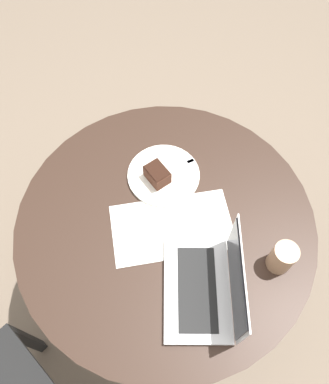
% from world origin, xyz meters
% --- Properties ---
extents(ground_plane, '(12.00, 12.00, 0.00)m').
position_xyz_m(ground_plane, '(0.00, 0.00, 0.00)').
color(ground_plane, '#6B5B4C').
extents(dining_table, '(1.02, 1.02, 0.73)m').
position_xyz_m(dining_table, '(0.00, 0.00, 0.56)').
color(dining_table, black).
rests_on(dining_table, ground_plane).
extents(paper_document, '(0.42, 0.26, 0.00)m').
position_xyz_m(paper_document, '(0.02, -0.03, 0.73)').
color(paper_document, white).
rests_on(paper_document, dining_table).
extents(plate, '(0.26, 0.26, 0.01)m').
position_xyz_m(plate, '(0.04, 0.17, 0.74)').
color(plate, silver).
rests_on(plate, dining_table).
extents(cake_slice, '(0.09, 0.10, 0.06)m').
position_xyz_m(cake_slice, '(0.01, 0.16, 0.77)').
color(cake_slice, '#472619').
rests_on(cake_slice, plate).
extents(fork, '(0.17, 0.05, 0.00)m').
position_xyz_m(fork, '(0.10, 0.19, 0.75)').
color(fork, silver).
rests_on(fork, plate).
extents(coffee_glass, '(0.08, 0.08, 0.11)m').
position_xyz_m(coffee_glass, '(0.31, -0.24, 0.79)').
color(coffee_glass, '#997556').
rests_on(coffee_glass, dining_table).
extents(laptop, '(0.29, 0.36, 0.21)m').
position_xyz_m(laptop, '(0.06, -0.26, 0.77)').
color(laptop, silver).
rests_on(laptop, dining_table).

